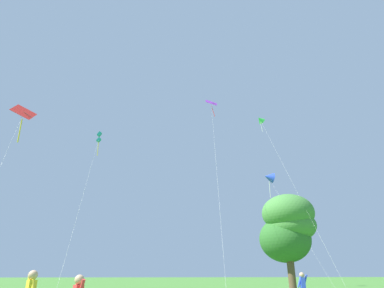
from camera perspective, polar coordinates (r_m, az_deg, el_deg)
The scene contains 7 objects.
kite_blue_delta at distance 51.66m, azimuth 13.41°, elevation -5.74°, with size 3.40×10.62×16.48m.
kite_teal_box at distance 33.90m, azimuth -16.14°, elevation 0.89°, with size 0.65×11.70×15.09m.
kite_purple_streamer at distance 37.95m, azimuth 3.55°, elevation 6.07°, with size 2.68×12.21×21.25m.
kite_red_high at distance 30.54m, azimuth -27.85°, elevation 3.92°, with size 2.17×8.49×15.19m.
kite_green_small at distance 39.61m, azimuth 11.99°, elevation 4.17°, with size 3.14×9.16×19.34m.
person_with_spool at distance 17.06m, azimuth 19.04°, elevation -22.85°, with size 0.54×0.22×1.65m.
tree_left_oak at distance 33.91m, azimuth 16.54°, elevation -13.88°, with size 5.41×5.61×9.00m.
Camera 1 is at (-1.20, -3.31, 1.56)m, focal length 30.21 mm.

